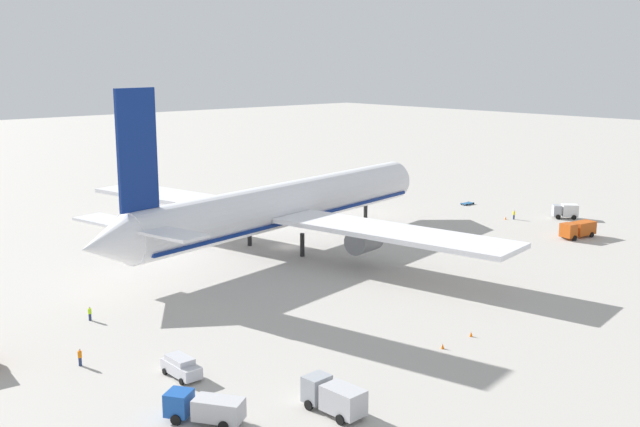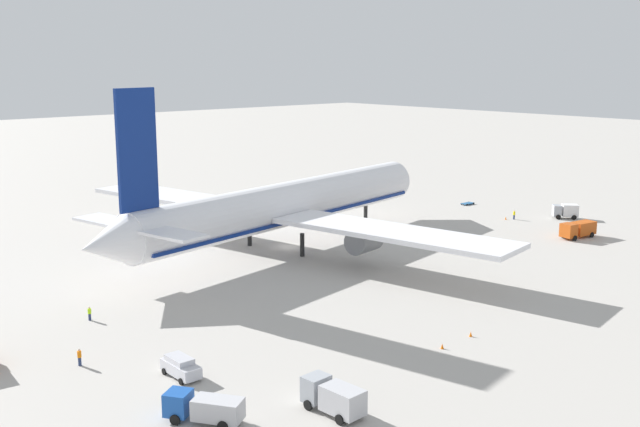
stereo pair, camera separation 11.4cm
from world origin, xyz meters
TOP-DOWN VIEW (x-y plane):
  - ground_plane at (0.00, 0.00)m, footprint 600.00×600.00m
  - airliner at (-1.28, -0.16)m, footprint 74.93×80.12m
  - service_truck_0 at (-34.23, -47.80)m, footprint 2.76×5.98m
  - service_truck_1 at (-43.35, -41.89)m, footprint 5.34×6.68m
  - service_truck_2 at (40.64, -27.59)m, footprint 7.16×3.33m
  - service_truck_3 at (53.50, -17.65)m, footprint 4.68×4.83m
  - service_van at (-39.91, -32.65)m, footprint 2.11×4.68m
  - baggage_cart_0 at (51.00, 3.39)m, footprint 3.50×1.56m
  - baggage_cart_1 at (21.39, 40.09)m, footprint 3.27×1.69m
  - ground_worker_0 at (-45.89, -23.72)m, footprint 0.42×0.42m
  - ground_worker_2 at (-39.29, -11.87)m, footprint 0.51×0.51m
  - ground_worker_3 at (45.44, -11.69)m, footprint 0.56×0.56m
  - traffic_cone_1 at (-10.76, -44.35)m, footprint 0.36×0.36m
  - traffic_cone_2 at (44.15, -10.75)m, footprint 0.36×0.36m
  - traffic_cone_3 at (-15.83, -44.56)m, footprint 0.36×0.36m

SIDE VIEW (x-z plane):
  - ground_plane at x=0.00m, z-range 0.00..0.00m
  - baggage_cart_0 at x=51.00m, z-range 0.07..0.47m
  - traffic_cone_1 at x=-10.76m, z-range 0.00..0.55m
  - traffic_cone_2 at x=44.15m, z-range 0.00..0.55m
  - traffic_cone_3 at x=-15.83m, z-range 0.00..0.55m
  - baggage_cart_1 at x=21.39m, z-range 0.07..1.39m
  - ground_worker_2 at x=-39.29m, z-range 0.01..1.64m
  - ground_worker_0 at x=-45.89m, z-range 0.02..1.76m
  - ground_worker_3 at x=45.44m, z-range 0.02..1.76m
  - service_van at x=-39.91m, z-range 0.05..2.02m
  - service_truck_1 at x=-43.35m, z-range 0.12..2.55m
  - service_truck_3 at x=53.50m, z-range 0.15..2.85m
  - service_truck_0 at x=-34.23m, z-range 0.16..2.88m
  - service_truck_2 at x=40.64m, z-range 0.16..2.88m
  - airliner at x=-1.28m, z-range -6.14..19.94m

